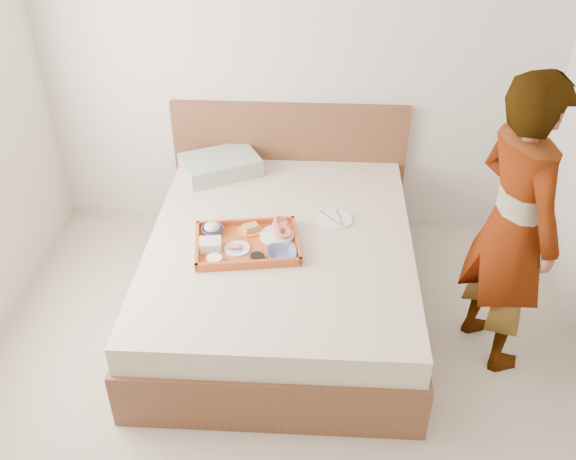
# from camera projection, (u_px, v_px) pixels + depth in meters

# --- Properties ---
(ground) EXTENTS (3.50, 4.00, 0.01)m
(ground) POSITION_uv_depth(u_px,v_px,m) (278.00, 434.00, 3.28)
(ground) COLOR #BEB1A1
(ground) RESTS_ON ground
(wall_back) EXTENTS (3.50, 0.01, 2.60)m
(wall_back) POSITION_uv_depth(u_px,v_px,m) (298.00, 52.00, 4.17)
(wall_back) COLOR silver
(wall_back) RESTS_ON ground
(bed) EXTENTS (1.65, 2.00, 0.53)m
(bed) POSITION_uv_depth(u_px,v_px,m) (281.00, 272.00, 3.95)
(bed) COLOR brown
(bed) RESTS_ON ground
(headboard) EXTENTS (1.65, 0.06, 0.95)m
(headboard) POSITION_uv_depth(u_px,v_px,m) (289.00, 165.00, 4.62)
(headboard) COLOR brown
(headboard) RESTS_ON ground
(pillow) EXTENTS (0.61, 0.53, 0.12)m
(pillow) POSITION_uv_depth(u_px,v_px,m) (220.00, 165.00, 4.39)
(pillow) COLOR #A7B3A4
(pillow) RESTS_ON bed
(tray) EXTENTS (0.65, 0.52, 0.05)m
(tray) POSITION_uv_depth(u_px,v_px,m) (247.00, 243.00, 3.70)
(tray) COLOR #B94A19
(tray) RESTS_ON bed
(prawn_plate) EXTENTS (0.23, 0.23, 0.01)m
(prawn_plate) POSITION_uv_depth(u_px,v_px,m) (277.00, 235.00, 3.77)
(prawn_plate) COLOR white
(prawn_plate) RESTS_ON tray
(navy_bowl_big) EXTENTS (0.19, 0.19, 0.04)m
(navy_bowl_big) POSITION_uv_depth(u_px,v_px,m) (282.00, 254.00, 3.60)
(navy_bowl_big) COLOR #181C52
(navy_bowl_big) RESTS_ON tray
(sauce_dish) EXTENTS (0.10, 0.10, 0.03)m
(sauce_dish) POSITION_uv_depth(u_px,v_px,m) (257.00, 258.00, 3.57)
(sauce_dish) COLOR black
(sauce_dish) RESTS_ON tray
(meat_plate) EXTENTS (0.17, 0.17, 0.01)m
(meat_plate) POSITION_uv_depth(u_px,v_px,m) (237.00, 249.00, 3.66)
(meat_plate) COLOR white
(meat_plate) RESTS_ON tray
(bread_plate) EXTENTS (0.17, 0.17, 0.01)m
(bread_plate) POSITION_uv_depth(u_px,v_px,m) (250.00, 230.00, 3.82)
(bread_plate) COLOR orange
(bread_plate) RESTS_ON tray
(salad_bowl) EXTENTS (0.15, 0.15, 0.04)m
(salad_bowl) POSITION_uv_depth(u_px,v_px,m) (212.00, 230.00, 3.79)
(salad_bowl) COLOR #181C52
(salad_bowl) RESTS_ON tray
(plastic_tub) EXTENTS (0.14, 0.12, 0.05)m
(plastic_tub) POSITION_uv_depth(u_px,v_px,m) (210.00, 244.00, 3.66)
(plastic_tub) COLOR silver
(plastic_tub) RESTS_ON tray
(cheese_round) EXTENTS (0.10, 0.10, 0.03)m
(cheese_round) POSITION_uv_depth(u_px,v_px,m) (214.00, 260.00, 3.56)
(cheese_round) COLOR white
(cheese_round) RESTS_ON tray
(dinner_plate) EXTENTS (0.29, 0.29, 0.01)m
(dinner_plate) POSITION_uv_depth(u_px,v_px,m) (335.00, 219.00, 3.94)
(dinner_plate) COLOR white
(dinner_plate) RESTS_ON bed
(person) EXTENTS (0.61, 0.73, 1.71)m
(person) POSITION_uv_depth(u_px,v_px,m) (513.00, 227.00, 3.32)
(person) COLOR beige
(person) RESTS_ON ground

